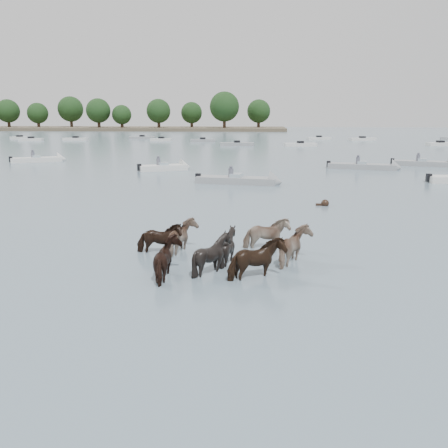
{
  "coord_description": "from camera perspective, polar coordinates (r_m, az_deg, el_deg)",
  "views": [
    {
      "loc": [
        3.16,
        -13.41,
        4.83
      ],
      "look_at": [
        1.78,
        2.67,
        1.1
      ],
      "focal_mm": 37.61,
      "sensor_mm": 36.0,
      "label": 1
    }
  ],
  "objects": [
    {
      "name": "pony_herd",
      "position": [
        15.66,
        -0.17,
        -3.19
      ],
      "size": [
        6.37,
        5.08,
        1.52
      ],
      "color": "black",
      "rests_on": "ground"
    },
    {
      "name": "motorboat_a",
      "position": [
        43.45,
        -6.5,
        6.85
      ],
      "size": [
        4.99,
        3.48,
        1.92
      ],
      "rotation": [
        0.0,
        0.0,
        0.44
      ],
      "color": "silver",
      "rests_on": "ground"
    },
    {
      "name": "motorboat_b",
      "position": [
        34.28,
        2.84,
        5.27
      ],
      "size": [
        6.55,
        2.63,
        1.92
      ],
      "rotation": [
        0.0,
        0.0,
        -0.17
      ],
      "color": "gray",
      "rests_on": "ground"
    },
    {
      "name": "shoreline",
      "position": [
        179.09,
        -19.59,
        10.89
      ],
      "size": [
        160.0,
        30.0,
        1.0
      ],
      "primitive_type": "cube",
      "color": "#4C4233",
      "rests_on": "ground"
    },
    {
      "name": "swimming_pony",
      "position": [
        26.46,
        12.08,
        2.42
      ],
      "size": [
        0.72,
        0.44,
        0.44
      ],
      "color": "black",
      "rests_on": "ground"
    },
    {
      "name": "motorboat_f",
      "position": [
        54.78,
        -20.98,
        7.34
      ],
      "size": [
        5.7,
        3.88,
        1.92
      ],
      "rotation": [
        0.0,
        0.0,
        0.45
      ],
      "color": "silver",
      "rests_on": "ground"
    },
    {
      "name": "ground",
      "position": [
        14.6,
        -7.93,
        -6.44
      ],
      "size": [
        400.0,
        400.0,
        0.0
      ],
      "primitive_type": "plane",
      "color": "slate",
      "rests_on": "ground"
    },
    {
      "name": "treeline",
      "position": [
        176.96,
        -19.74,
        12.84
      ],
      "size": [
        151.52,
        22.15,
        12.51
      ],
      "color": "#382619",
      "rests_on": "ground"
    },
    {
      "name": "motorboat_e",
      "position": [
        50.79,
        23.81,
        6.71
      ],
      "size": [
        6.19,
        3.33,
        1.92
      ],
      "rotation": [
        0.0,
        0.0,
        -0.31
      ],
      "color": "gray",
      "rests_on": "ground"
    },
    {
      "name": "distant_flotilla",
      "position": [
        91.92,
        3.05,
        10.14
      ],
      "size": [
        103.47,
        27.31,
        0.93
      ],
      "color": "silver",
      "rests_on": "ground"
    },
    {
      "name": "motorboat_c",
      "position": [
        45.89,
        17.45,
        6.65
      ],
      "size": [
        6.8,
        3.14,
        1.92
      ],
      "rotation": [
        0.0,
        0.0,
        -0.24
      ],
      "color": "gray",
      "rests_on": "ground"
    }
  ]
}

